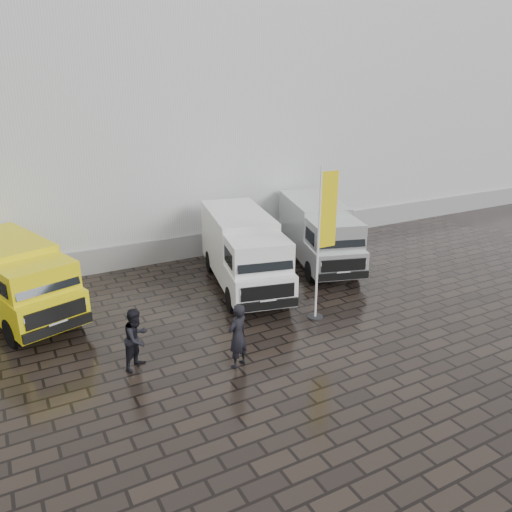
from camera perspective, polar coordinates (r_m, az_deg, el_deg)
The scene contains 10 objects.
ground at distance 15.64m, azimuth 5.73°, elevation -8.31°, with size 120.00×120.00×0.00m, color black.
exhibition_hall at distance 29.16m, azimuth -8.83°, elevation 16.70°, with size 44.00×16.00×12.00m, color silver.
hall_plinth at distance 22.75m, azimuth -1.17°, elevation 2.12°, with size 44.00×0.15×1.00m, color gray.
van_yellow at distance 17.50m, azimuth -25.63°, elevation -2.68°, with size 2.07×5.38×2.48m, color yellow, non-canonical shape.
van_white at distance 18.20m, azimuth -1.43°, elevation 0.39°, with size 2.04×6.12×2.65m, color white, non-canonical shape.
van_silver at distance 20.72m, azimuth 7.15°, elevation 2.48°, with size 1.97×5.90×2.56m, color silver, non-canonical shape.
flagpole at distance 15.50m, azimuth 7.72°, elevation 2.33°, with size 0.88×0.50×4.92m.
wheelie_bin at distance 24.43m, azimuth 7.60°, elevation 3.22°, with size 0.63×0.63×1.05m, color black.
person_front at distance 13.31m, azimuth -2.11°, elevation -9.12°, with size 0.65×0.43×1.79m, color black.
person_tent at distance 13.65m, azimuth -13.48°, elevation -9.15°, with size 0.82×0.64×1.69m, color black.
Camera 1 is at (-7.90, -11.40, 7.23)m, focal length 35.00 mm.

